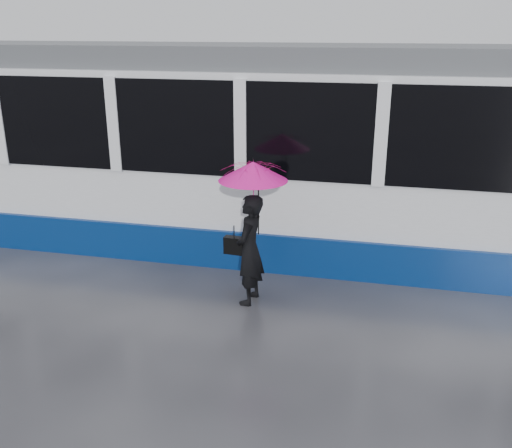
# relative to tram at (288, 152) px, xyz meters

# --- Properties ---
(ground) EXTENTS (90.00, 90.00, 0.00)m
(ground) POSITION_rel_tram_xyz_m (-1.17, -2.50, -1.64)
(ground) COLOR #28282D
(ground) RESTS_ON ground
(rails) EXTENTS (34.00, 1.51, 0.02)m
(rails) POSITION_rel_tram_xyz_m (-1.17, -0.00, -1.63)
(rails) COLOR #3F3D38
(rails) RESTS_ON ground
(tram) EXTENTS (26.00, 2.56, 3.35)m
(tram) POSITION_rel_tram_xyz_m (0.00, 0.00, 0.00)
(tram) COLOR white
(tram) RESTS_ON ground
(woman) EXTENTS (0.42, 0.59, 1.54)m
(woman) POSITION_rel_tram_xyz_m (-0.12, -2.26, -0.87)
(woman) COLOR black
(woman) RESTS_ON ground
(umbrella) EXTENTS (0.98, 0.98, 1.04)m
(umbrella) POSITION_rel_tram_xyz_m (-0.07, -2.26, 0.05)
(umbrella) COLOR #FF159C
(umbrella) RESTS_ON ground
(handbag) EXTENTS (0.28, 0.14, 0.42)m
(handbag) POSITION_rel_tram_xyz_m (-0.34, -2.24, -0.83)
(handbag) COLOR black
(handbag) RESTS_ON ground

